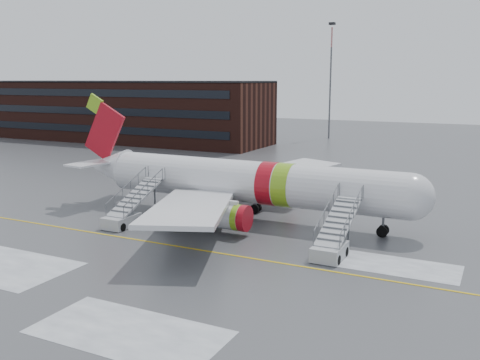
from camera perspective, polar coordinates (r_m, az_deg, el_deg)
The scene contains 7 objects.
ground at distance 44.75m, azimuth -10.80°, elevation -5.85°, with size 260.00×260.00×0.00m, color #494C4F.
airliner at distance 48.58m, azimuth 0.05°, elevation -0.19°, with size 35.03×32.97×11.18m.
airstair_fwd at distance 39.41m, azimuth 9.88°, elevation -6.48°, with size 2.05×7.70×3.48m.
airstair_aft at distance 47.86m, azimuth -12.00°, elevation -3.48°, with size 2.05×7.70×3.48m.
pushback_tug at distance 47.06m, azimuth -7.54°, elevation -3.91°, with size 3.54×3.04×1.82m.
terminal_building at distance 114.15m, azimuth -12.30°, elevation 7.25°, with size 62.00×16.11×12.30m.
light_mast_far_n at distance 117.11m, azimuth 9.64°, elevation 11.16°, with size 1.20×1.20×24.25m.
Camera 1 is at (26.23, -33.99, 12.60)m, focal length 40.00 mm.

